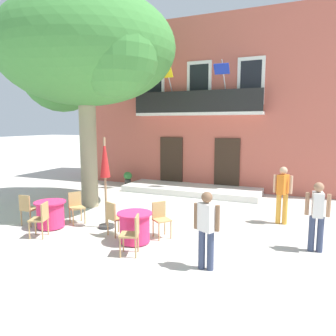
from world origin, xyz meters
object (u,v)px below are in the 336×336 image
object	(u,v)px
cafe_chair_near_tree_1	(161,217)
pedestrian_mid_plaza	(283,192)
plane_tree	(84,55)
pedestrian_near_entrance	(206,226)
cafe_chair_middle_2	(28,208)
cafe_chair_near_tree_2	(114,216)
cafe_table_near_tree	(135,227)
ground_planter_left	(128,178)
cafe_chair_middle_0	(41,217)
cafe_umbrella	(105,169)
cafe_table_middle	(51,214)
cafe_chair_near_tree_0	(132,232)
cafe_chair_middle_1	(76,205)
pedestrian_by_tree	(317,213)

from	to	relation	value
cafe_chair_near_tree_1	pedestrian_mid_plaza	size ratio (longest dim) A/B	0.54
plane_tree	cafe_chair_near_tree_1	xyz separation A→B (m)	(3.68, -1.90, -4.69)
pedestrian_near_entrance	cafe_chair_middle_2	bearing A→B (deg)	172.64
cafe_chair_near_tree_1	cafe_chair_near_tree_2	bearing A→B (deg)	-160.08
plane_tree	cafe_table_near_tree	world-z (taller)	plane_tree
cafe_chair_near_tree_2	ground_planter_left	bearing A→B (deg)	117.11
cafe_chair_middle_2	pedestrian_near_entrance	size ratio (longest dim) A/B	0.57
ground_planter_left	pedestrian_mid_plaza	size ratio (longest dim) A/B	0.40
pedestrian_near_entrance	pedestrian_mid_plaza	xyz separation A→B (m)	(1.21, 3.72, 0.06)
cafe_chair_near_tree_1	cafe_chair_middle_0	distance (m)	3.08
cafe_umbrella	cafe_table_middle	bearing A→B (deg)	-157.04
cafe_chair_near_tree_0	cafe_umbrella	size ratio (longest dim) A/B	0.36
cafe_umbrella	pedestrian_mid_plaza	xyz separation A→B (m)	(4.52, 2.30, -0.71)
cafe_chair_near_tree_1	cafe_table_near_tree	bearing A→B (deg)	-123.44
cafe_umbrella	cafe_chair_middle_2	bearing A→B (deg)	-162.20
cafe_chair_middle_1	cafe_chair_middle_2	bearing A→B (deg)	-145.83
cafe_chair_near_tree_0	cafe_table_middle	size ratio (longest dim) A/B	1.05
cafe_chair_middle_1	cafe_chair_middle_2	size ratio (longest dim) A/B	1.00
cafe_chair_near_tree_2	pedestrian_near_entrance	distance (m)	2.92
pedestrian_by_tree	ground_planter_left	bearing A→B (deg)	146.95
cafe_umbrella	pedestrian_by_tree	bearing A→B (deg)	4.70
cafe_chair_near_tree_2	pedestrian_mid_plaza	xyz separation A→B (m)	(3.95, 2.78, 0.43)
pedestrian_mid_plaza	plane_tree	bearing A→B (deg)	-175.89
cafe_chair_near_tree_1	cafe_chair_near_tree_2	xyz separation A→B (m)	(-1.14, -0.41, 0.00)
cafe_table_middle	pedestrian_by_tree	xyz separation A→B (m)	(6.82, 1.05, 0.52)
cafe_chair_near_tree_0	cafe_chair_middle_0	distance (m)	2.73
cafe_chair_middle_2	ground_planter_left	bearing A→B (deg)	93.13
cafe_table_middle	ground_planter_left	distance (m)	6.30
cafe_table_near_tree	cafe_umbrella	xyz separation A→B (m)	(-1.29, 0.69, 1.27)
ground_planter_left	cafe_table_near_tree	bearing A→B (deg)	-58.65
cafe_chair_middle_0	pedestrian_near_entrance	distance (m)	4.45
cafe_chair_near_tree_2	cafe_table_middle	xyz separation A→B (m)	(-2.01, -0.13, -0.14)
cafe_table_middle	cafe_umbrella	bearing A→B (deg)	22.96
cafe_chair_near_tree_0	pedestrian_mid_plaza	distance (m)	4.71
cafe_chair_middle_0	pedestrian_near_entrance	size ratio (longest dim) A/B	0.57
cafe_table_middle	cafe_chair_middle_0	distance (m)	0.77
cafe_chair_middle_1	pedestrian_near_entrance	bearing A→B (deg)	-18.43
cafe_chair_middle_0	pedestrian_near_entrance	world-z (taller)	pedestrian_near_entrance
plane_tree	cafe_chair_near_tree_2	distance (m)	5.81
cafe_chair_middle_1	cafe_table_near_tree	bearing A→B (deg)	-17.41
cafe_table_near_tree	cafe_chair_near_tree_1	size ratio (longest dim) A/B	0.95
cafe_table_middle	pedestrian_near_entrance	distance (m)	4.85
pedestrian_mid_plaza	cafe_table_near_tree	bearing A→B (deg)	-137.13
pedestrian_mid_plaza	cafe_chair_middle_2	bearing A→B (deg)	-155.87
cafe_chair_middle_2	cafe_umbrella	distance (m)	2.57
cafe_chair_middle_0	pedestrian_by_tree	xyz separation A→B (m)	(6.49, 1.73, 0.38)
plane_tree	cafe_chair_middle_1	bearing A→B (deg)	-63.60
cafe_chair_near_tree_2	pedestrian_mid_plaza	world-z (taller)	pedestrian_mid_plaza
cafe_chair_near_tree_2	pedestrian_near_entrance	world-z (taller)	pedestrian_near_entrance
cafe_chair_near_tree_2	cafe_table_middle	distance (m)	2.02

